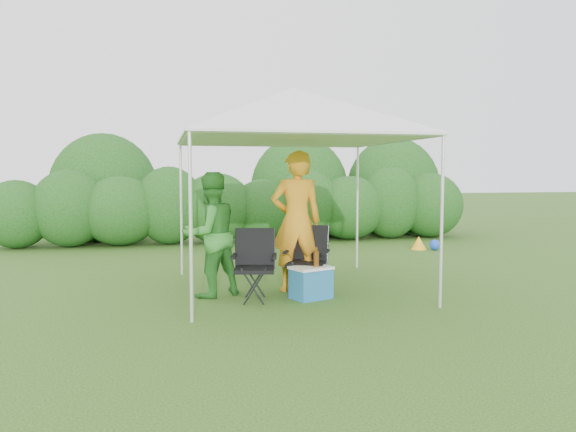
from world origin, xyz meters
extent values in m
plane|color=#3A611E|center=(0.00, 0.00, 0.00)|extent=(70.00, 70.00, 0.00)
ellipsoid|color=#22561B|center=(-4.90, 6.00, 0.75)|extent=(1.50, 1.28, 1.50)
cylinder|color=#382616|center=(-4.90, 6.00, 0.15)|extent=(0.12, 0.12, 0.30)
ellipsoid|color=#22561B|center=(-3.81, 6.00, 0.86)|extent=(1.65, 1.40, 1.73)
cylinder|color=#382616|center=(-3.81, 6.00, 0.15)|extent=(0.12, 0.12, 0.30)
ellipsoid|color=#22561B|center=(-2.72, 6.00, 0.79)|extent=(1.80, 1.53, 1.57)
cylinder|color=#382616|center=(-2.72, 6.00, 0.15)|extent=(0.12, 0.12, 0.30)
ellipsoid|color=#22561B|center=(-1.63, 6.00, 0.90)|extent=(1.58, 1.34, 1.80)
cylinder|color=#382616|center=(-1.63, 6.00, 0.15)|extent=(0.12, 0.12, 0.30)
ellipsoid|color=#22561B|center=(-0.54, 6.00, 0.82)|extent=(1.73, 1.47, 1.65)
cylinder|color=#382616|center=(-0.54, 6.00, 0.15)|extent=(0.12, 0.12, 0.30)
ellipsoid|color=#22561B|center=(0.54, 6.00, 0.75)|extent=(1.50, 1.28, 1.50)
cylinder|color=#382616|center=(0.54, 6.00, 0.15)|extent=(0.12, 0.12, 0.30)
ellipsoid|color=#22561B|center=(1.63, 6.00, 0.86)|extent=(1.65, 1.40, 1.73)
cylinder|color=#382616|center=(1.63, 6.00, 0.15)|extent=(0.12, 0.12, 0.30)
ellipsoid|color=#22561B|center=(2.72, 6.00, 0.79)|extent=(1.80, 1.53, 1.57)
cylinder|color=#382616|center=(2.72, 6.00, 0.15)|extent=(0.12, 0.12, 0.30)
ellipsoid|color=#22561B|center=(3.81, 6.00, 0.90)|extent=(1.57, 1.34, 1.80)
cylinder|color=#382616|center=(3.81, 6.00, 0.15)|extent=(0.12, 0.12, 0.30)
ellipsoid|color=#22561B|center=(4.90, 6.00, 0.82)|extent=(1.72, 1.47, 1.65)
cylinder|color=#382616|center=(4.90, 6.00, 0.15)|extent=(0.12, 0.12, 0.30)
cylinder|color=silver|center=(-1.50, -1.00, 1.05)|extent=(0.04, 0.04, 2.10)
cylinder|color=silver|center=(1.50, -1.00, 1.05)|extent=(0.04, 0.04, 2.10)
cylinder|color=silver|center=(-1.50, 2.00, 1.05)|extent=(0.04, 0.04, 2.10)
cylinder|color=silver|center=(1.50, 2.00, 1.05)|extent=(0.04, 0.04, 2.10)
cube|color=white|center=(0.00, 0.50, 2.12)|extent=(3.10, 3.10, 0.03)
pyramid|color=white|center=(0.00, 0.50, 2.48)|extent=(3.10, 3.10, 0.70)
cube|color=black|center=(0.11, 0.14, 0.41)|extent=(0.66, 0.64, 0.05)
cube|color=black|center=(0.20, 0.33, 0.68)|extent=(0.52, 0.35, 0.48)
cube|color=black|center=(-0.13, 0.25, 0.58)|extent=(0.23, 0.41, 0.03)
cube|color=black|center=(0.34, 0.02, 0.58)|extent=(0.23, 0.41, 0.03)
cylinder|color=black|center=(-0.18, 0.04, 0.20)|extent=(0.02, 0.02, 0.41)
cylinder|color=black|center=(0.21, -0.15, 0.20)|extent=(0.02, 0.02, 0.41)
cylinder|color=black|center=(0.01, 0.42, 0.20)|extent=(0.02, 0.02, 0.41)
cylinder|color=black|center=(0.39, 0.24, 0.20)|extent=(0.02, 0.02, 0.41)
cube|color=black|center=(-0.66, -0.13, 0.41)|extent=(0.59, 0.56, 0.05)
cube|color=black|center=(-0.61, 0.08, 0.68)|extent=(0.52, 0.24, 0.48)
cube|color=black|center=(-0.91, -0.08, 0.58)|extent=(0.14, 0.43, 0.03)
cube|color=black|center=(-0.40, -0.19, 0.58)|extent=(0.14, 0.43, 0.03)
cylinder|color=black|center=(-0.91, -0.30, 0.20)|extent=(0.02, 0.02, 0.41)
cylinder|color=black|center=(-0.49, -0.39, 0.20)|extent=(0.02, 0.02, 0.41)
cylinder|color=black|center=(-0.82, 0.12, 0.20)|extent=(0.02, 0.02, 0.41)
cylinder|color=black|center=(-0.40, 0.03, 0.20)|extent=(0.02, 0.02, 0.41)
imported|color=orange|center=(0.02, 0.39, 0.98)|extent=(0.74, 0.52, 1.95)
imported|color=#31832A|center=(-1.18, 0.28, 0.83)|extent=(1.00, 0.93, 1.66)
cube|color=#246AA5|center=(0.09, -0.16, 0.20)|extent=(0.57, 0.49, 0.39)
cube|color=silver|center=(0.09, -0.16, 0.41)|extent=(0.60, 0.52, 0.03)
cylinder|color=#592D0C|center=(0.15, -0.20, 0.56)|extent=(0.07, 0.07, 0.26)
cone|color=#F8AD1A|center=(3.60, 3.92, 0.14)|extent=(0.34, 0.34, 0.28)
sphere|color=blue|center=(3.88, 3.73, 0.11)|extent=(0.22, 0.22, 0.22)
camera|label=1|loc=(-1.80, -7.18, 1.65)|focal=35.00mm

